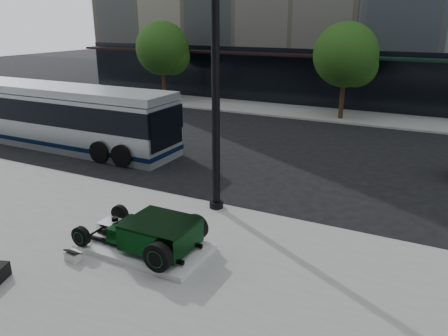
% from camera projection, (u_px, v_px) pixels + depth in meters
% --- Properties ---
extents(ground, '(120.00, 120.00, 0.00)m').
position_uv_depth(ground, '(235.00, 185.00, 16.41)').
color(ground, black).
rests_on(ground, ground).
extents(sidewalk_far, '(70.00, 4.00, 0.12)m').
position_uv_depth(sidewalk_far, '(328.00, 115.00, 28.20)').
color(sidewalk_far, gray).
rests_on(sidewalk_far, ground).
extents(street_trees, '(29.80, 3.80, 5.70)m').
position_uv_depth(street_trees, '(348.00, 57.00, 25.72)').
color(street_trees, black).
rests_on(street_trees, sidewalk_far).
extents(display_plinth, '(3.40, 1.80, 0.15)m').
position_uv_depth(display_plinth, '(145.00, 247.00, 11.58)').
color(display_plinth, silver).
rests_on(display_plinth, sidewalk_near).
extents(hot_rod, '(3.22, 2.00, 0.81)m').
position_uv_depth(hot_rod, '(154.00, 233.00, 11.27)').
color(hot_rod, black).
rests_on(hot_rod, display_plinth).
extents(info_plaque, '(0.43, 0.34, 0.31)m').
position_uv_depth(info_plaque, '(74.00, 256.00, 11.08)').
color(info_plaque, silver).
rests_on(info_plaque, sidewalk_near).
extents(lamppost, '(0.45, 0.45, 8.18)m').
position_uv_depth(lamppost, '(216.00, 91.00, 12.98)').
color(lamppost, black).
rests_on(lamppost, sidewalk_near).
extents(transit_bus, '(12.12, 2.88, 2.92)m').
position_uv_depth(transit_bus, '(63.00, 116.00, 21.05)').
color(transit_bus, '#AAAFB3').
rests_on(transit_bus, ground).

